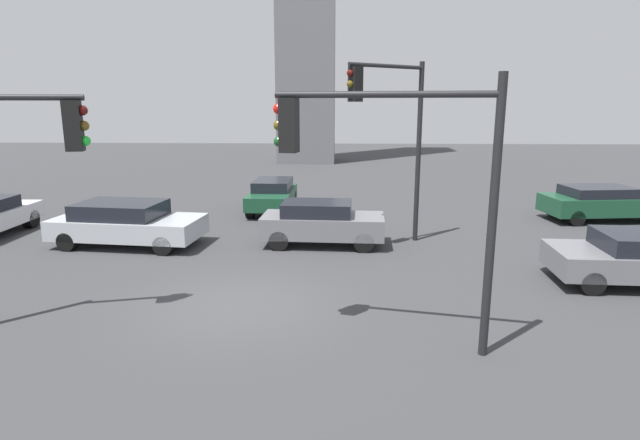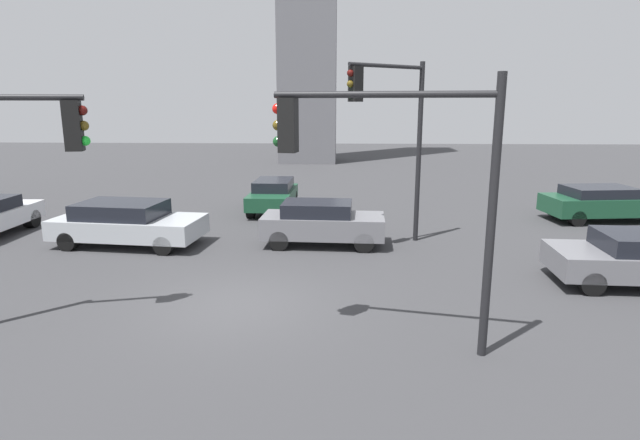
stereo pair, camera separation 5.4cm
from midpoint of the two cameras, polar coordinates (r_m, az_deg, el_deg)
ground_plane at (r=12.26m, az=-9.10°, el=-9.25°), size 97.29×97.29×0.00m
traffic_light_0 at (r=16.43m, az=7.92°, el=11.21°), size 2.49×1.94×5.84m
traffic_light_1 at (r=11.90m, az=-30.34°, el=5.81°), size 2.56×0.84×5.03m
traffic_light_2 at (r=9.40m, az=7.48°, el=6.70°), size 4.00×1.02×5.07m
car_1 at (r=22.31m, az=-5.11°, el=2.82°), size 1.81×4.06×1.34m
car_3 at (r=16.83m, az=0.29°, el=-0.27°), size 4.02×1.89×1.44m
car_5 at (r=18.00m, az=-20.43°, el=-0.27°), size 4.92×2.60×1.43m
car_6 at (r=23.25m, az=28.72°, el=1.71°), size 4.63×2.45×1.36m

